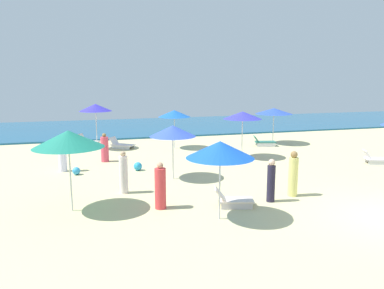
{
  "coord_description": "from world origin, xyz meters",
  "views": [
    {
      "loc": [
        -9.02,
        -8.61,
        4.23
      ],
      "look_at": [
        -3.69,
        9.46,
        0.89
      ],
      "focal_mm": 35.01,
      "sensor_mm": 36.0,
      "label": 1
    }
  ],
  "objects_px": {
    "umbrella_3": "(68,139)",
    "beachgoer_4": "(271,181)",
    "umbrella_7": "(220,150)",
    "umbrella_4": "(173,131)",
    "lounge_chair_8_0": "(121,144)",
    "lounge_chair_0_0": "(377,159)",
    "beachgoer_0": "(105,149)",
    "umbrella_6": "(243,115)",
    "beachgoer_1": "(62,155)",
    "lounge_chair_8_1": "(88,141)",
    "beach_ball_0": "(138,166)",
    "umbrella_1": "(274,111)",
    "lounge_chair_7_0": "(233,200)",
    "umbrella_5": "(174,114)",
    "beachgoer_2": "(293,175)",
    "beachgoer_3": "(160,187)",
    "lounge_chair_1_0": "(264,142)",
    "beachgoer_5": "(124,174)",
    "umbrella_8": "(96,108)",
    "beach_ball_2": "(76,171)"
  },
  "relations": [
    {
      "from": "umbrella_3",
      "to": "umbrella_6",
      "type": "bearing_deg",
      "value": 34.84
    },
    {
      "from": "lounge_chair_0_0",
      "to": "umbrella_8",
      "type": "distance_m",
      "value": 15.71
    },
    {
      "from": "beachgoer_0",
      "to": "beachgoer_1",
      "type": "bearing_deg",
      "value": 70.08
    },
    {
      "from": "beachgoer_1",
      "to": "beachgoer_3",
      "type": "xyz_separation_m",
      "value": [
        3.3,
        -6.18,
        -0.06
      ]
    },
    {
      "from": "lounge_chair_7_0",
      "to": "beachgoer_3",
      "type": "relative_size",
      "value": 0.9
    },
    {
      "from": "beach_ball_0",
      "to": "umbrella_5",
      "type": "bearing_deg",
      "value": 58.99
    },
    {
      "from": "umbrella_7",
      "to": "lounge_chair_1_0",
      "type": "bearing_deg",
      "value": 56.98
    },
    {
      "from": "umbrella_7",
      "to": "beachgoer_2",
      "type": "height_order",
      "value": "umbrella_7"
    },
    {
      "from": "umbrella_7",
      "to": "umbrella_4",
      "type": "bearing_deg",
      "value": 92.95
    },
    {
      "from": "lounge_chair_1_0",
      "to": "umbrella_5",
      "type": "height_order",
      "value": "umbrella_5"
    },
    {
      "from": "lounge_chair_0_0",
      "to": "lounge_chair_8_1",
      "type": "bearing_deg",
      "value": 78.13
    },
    {
      "from": "beach_ball_0",
      "to": "lounge_chair_8_0",
      "type": "bearing_deg",
      "value": 91.42
    },
    {
      "from": "umbrella_1",
      "to": "lounge_chair_7_0",
      "type": "height_order",
      "value": "umbrella_1"
    },
    {
      "from": "lounge_chair_8_0",
      "to": "beachgoer_3",
      "type": "relative_size",
      "value": 1.02
    },
    {
      "from": "umbrella_6",
      "to": "beachgoer_3",
      "type": "distance_m",
      "value": 8.92
    },
    {
      "from": "umbrella_3",
      "to": "umbrella_8",
      "type": "distance_m",
      "value": 10.92
    },
    {
      "from": "umbrella_8",
      "to": "beachgoer_1",
      "type": "xyz_separation_m",
      "value": [
        -1.75,
        -5.25,
        -1.73
      ]
    },
    {
      "from": "lounge_chair_0_0",
      "to": "beachgoer_1",
      "type": "xyz_separation_m",
      "value": [
        -14.99,
        2.9,
        0.51
      ]
    },
    {
      "from": "umbrella_3",
      "to": "beachgoer_5",
      "type": "distance_m",
      "value": 2.83
    },
    {
      "from": "lounge_chair_1_0",
      "to": "umbrella_3",
      "type": "xyz_separation_m",
      "value": [
        -11.43,
        -8.92,
        2.1
      ]
    },
    {
      "from": "umbrella_5",
      "to": "beach_ball_0",
      "type": "distance_m",
      "value": 6.1
    },
    {
      "from": "lounge_chair_1_0",
      "to": "lounge_chair_8_1",
      "type": "distance_m",
      "value": 11.21
    },
    {
      "from": "lounge_chair_0_0",
      "to": "beachgoer_3",
      "type": "relative_size",
      "value": 1.0
    },
    {
      "from": "beachgoer_3",
      "to": "beachgoer_1",
      "type": "bearing_deg",
      "value": -52.54
    },
    {
      "from": "lounge_chair_7_0",
      "to": "beachgoer_5",
      "type": "xyz_separation_m",
      "value": [
        -3.31,
        2.57,
        0.5
      ]
    },
    {
      "from": "lounge_chair_0_0",
      "to": "beachgoer_0",
      "type": "xyz_separation_m",
      "value": [
        -13.0,
        4.44,
        0.41
      ]
    },
    {
      "from": "umbrella_1",
      "to": "beachgoer_2",
      "type": "distance_m",
      "value": 11.26
    },
    {
      "from": "lounge_chair_1_0",
      "to": "lounge_chair_7_0",
      "type": "xyz_separation_m",
      "value": [
        -6.3,
        -10.04,
        -0.01
      ]
    },
    {
      "from": "lounge_chair_8_1",
      "to": "beachgoer_0",
      "type": "height_order",
      "value": "beachgoer_0"
    },
    {
      "from": "umbrella_5",
      "to": "lounge_chair_7_0",
      "type": "bearing_deg",
      "value": -93.55
    },
    {
      "from": "umbrella_8",
      "to": "lounge_chair_7_0",
      "type": "bearing_deg",
      "value": -72.01
    },
    {
      "from": "beach_ball_0",
      "to": "beachgoer_2",
      "type": "bearing_deg",
      "value": -48.1
    },
    {
      "from": "lounge_chair_0_0",
      "to": "umbrella_3",
      "type": "bearing_deg",
      "value": 123.63
    },
    {
      "from": "umbrella_5",
      "to": "lounge_chair_7_0",
      "type": "height_order",
      "value": "umbrella_5"
    },
    {
      "from": "umbrella_3",
      "to": "lounge_chair_8_0",
      "type": "height_order",
      "value": "umbrella_3"
    },
    {
      "from": "umbrella_5",
      "to": "beach_ball_2",
      "type": "height_order",
      "value": "umbrella_5"
    },
    {
      "from": "umbrella_5",
      "to": "lounge_chair_8_0",
      "type": "bearing_deg",
      "value": 162.73
    },
    {
      "from": "beachgoer_1",
      "to": "beachgoer_2",
      "type": "bearing_deg",
      "value": -67.7
    },
    {
      "from": "lounge_chair_0_0",
      "to": "umbrella_4",
      "type": "relative_size",
      "value": 0.68
    },
    {
      "from": "umbrella_3",
      "to": "beachgoer_4",
      "type": "height_order",
      "value": "umbrella_3"
    },
    {
      "from": "umbrella_6",
      "to": "beachgoer_1",
      "type": "height_order",
      "value": "umbrella_6"
    },
    {
      "from": "beachgoer_4",
      "to": "beach_ball_0",
      "type": "xyz_separation_m",
      "value": [
        -3.78,
        5.77,
        -0.54
      ]
    },
    {
      "from": "umbrella_4",
      "to": "lounge_chair_8_1",
      "type": "xyz_separation_m",
      "value": [
        -3.32,
        9.4,
        -1.8
      ]
    },
    {
      "from": "beachgoer_0",
      "to": "beachgoer_2",
      "type": "distance_m",
      "value": 9.94
    },
    {
      "from": "umbrella_8",
      "to": "beach_ball_2",
      "type": "xyz_separation_m",
      "value": [
        -1.16,
        -6.09,
        -2.34
      ]
    },
    {
      "from": "beachgoer_0",
      "to": "lounge_chair_0_0",
      "type": "bearing_deg",
      "value": -166.63
    },
    {
      "from": "beachgoer_1",
      "to": "umbrella_4",
      "type": "bearing_deg",
      "value": -61.05
    },
    {
      "from": "beachgoer_3",
      "to": "beach_ball_0",
      "type": "distance_m",
      "value": 5.39
    },
    {
      "from": "lounge_chair_0_0",
      "to": "umbrella_1",
      "type": "bearing_deg",
      "value": 40.19
    },
    {
      "from": "umbrella_6",
      "to": "beachgoer_0",
      "type": "bearing_deg",
      "value": 170.85
    }
  ]
}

